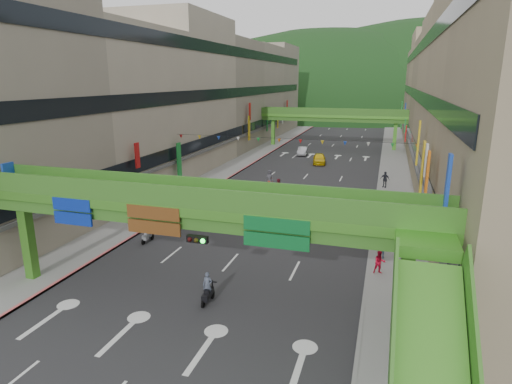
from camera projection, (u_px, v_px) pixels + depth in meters
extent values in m
plane|color=black|center=(133.00, 374.00, 18.28)|extent=(320.00, 320.00, 0.00)
cube|color=#28282B|center=(318.00, 162.00, 64.50)|extent=(18.00, 140.00, 0.02)
cube|color=gray|center=(249.00, 158.00, 67.59)|extent=(4.00, 140.00, 0.15)
cube|color=gray|center=(394.00, 166.00, 61.37)|extent=(4.00, 140.00, 0.15)
cube|color=#CC5959|center=(260.00, 159.00, 67.05)|extent=(0.20, 140.00, 0.18)
cube|color=gray|center=(381.00, 165.00, 61.90)|extent=(0.20, 140.00, 0.18)
cube|color=#9E937F|center=(200.00, 97.00, 67.44)|extent=(12.00, 95.00, 19.00)
cube|color=black|center=(237.00, 132.00, 67.09)|extent=(0.08, 90.25, 1.40)
cube|color=black|center=(236.00, 93.00, 65.55)|extent=(0.08, 90.25, 1.40)
cube|color=black|center=(236.00, 51.00, 64.01)|extent=(0.08, 90.25, 1.40)
cube|color=gray|center=(463.00, 100.00, 56.69)|extent=(12.00, 95.00, 19.00)
cube|color=black|center=(411.00, 138.00, 59.76)|extent=(0.08, 90.25, 1.40)
cube|color=black|center=(415.00, 94.00, 58.22)|extent=(0.08, 90.25, 1.40)
cube|color=black|center=(420.00, 48.00, 56.69)|extent=(0.08, 90.25, 1.40)
cube|color=#4C9E2D|center=(189.00, 207.00, 22.36)|extent=(28.00, 2.20, 0.50)
cube|color=#387223|center=(189.00, 217.00, 22.51)|extent=(28.00, 1.76, 0.70)
cube|color=#4C9E2D|center=(29.00, 243.00, 26.33)|extent=(0.60, 0.60, 4.80)
cube|color=#4C9E2D|center=(405.00, 294.00, 20.10)|extent=(0.60, 0.60, 4.80)
cube|color=#387223|center=(179.00, 197.00, 21.19)|extent=(28.00, 0.12, 1.10)
cube|color=#387223|center=(197.00, 187.00, 23.11)|extent=(28.00, 0.12, 1.10)
cube|color=navy|center=(72.00, 212.00, 23.35)|extent=(2.40, 0.12, 1.50)
cube|color=#593314|center=(154.00, 221.00, 21.94)|extent=(3.00, 0.12, 1.50)
cube|color=#0C5926|center=(276.00, 234.00, 20.10)|extent=(3.20, 0.12, 1.50)
cube|color=black|center=(197.00, 239.00, 21.26)|extent=(1.10, 0.28, 0.35)
cube|color=#4C9E2D|center=(332.00, 116.00, 76.89)|extent=(28.00, 2.20, 0.50)
cube|color=#387223|center=(332.00, 119.00, 77.04)|extent=(28.00, 1.76, 0.70)
cube|color=#4C9E2D|center=(273.00, 133.00, 80.86)|extent=(0.60, 0.60, 4.80)
cube|color=#4C9E2D|center=(395.00, 137.00, 74.64)|extent=(0.60, 0.60, 4.80)
cube|color=#387223|center=(332.00, 112.00, 75.72)|extent=(28.00, 0.12, 1.10)
cube|color=#387223|center=(333.00, 111.00, 77.65)|extent=(28.00, 0.12, 1.10)
ellipsoid|color=#1C4419|center=(324.00, 111.00, 170.42)|extent=(168.00, 140.00, 112.00)
ellipsoid|color=#1C4419|center=(427.00, 109.00, 177.58)|extent=(208.00, 176.00, 128.00)
cylinder|color=black|center=(290.00, 139.00, 44.42)|extent=(26.00, 0.03, 0.03)
cone|color=red|center=(181.00, 137.00, 48.03)|extent=(0.36, 0.36, 0.40)
cone|color=gold|center=(200.00, 137.00, 47.38)|extent=(0.36, 0.36, 0.40)
cone|color=#193FB2|center=(219.00, 138.00, 46.74)|extent=(0.36, 0.36, 0.40)
cone|color=silver|center=(238.00, 139.00, 46.10)|extent=(0.36, 0.36, 0.40)
cone|color=#198C33|center=(258.00, 140.00, 45.45)|extent=(0.36, 0.36, 0.40)
cone|color=orange|center=(279.00, 141.00, 44.81)|extent=(0.36, 0.36, 0.40)
cone|color=red|center=(300.00, 142.00, 44.17)|extent=(0.36, 0.36, 0.40)
cone|color=gold|center=(322.00, 142.00, 43.52)|extent=(0.36, 0.36, 0.40)
cone|color=#193FB2|center=(345.00, 143.00, 42.88)|extent=(0.36, 0.36, 0.40)
cone|color=silver|center=(368.00, 144.00, 42.24)|extent=(0.36, 0.36, 0.40)
cone|color=#198C33|center=(392.00, 145.00, 41.59)|extent=(0.36, 0.36, 0.40)
cone|color=orange|center=(417.00, 146.00, 40.95)|extent=(0.36, 0.36, 0.40)
cube|color=black|center=(208.00, 294.00, 23.94)|extent=(0.48, 1.33, 0.35)
cube|color=black|center=(208.00, 290.00, 23.88)|extent=(0.35, 0.58, 0.18)
cube|color=black|center=(212.00, 282.00, 24.30)|extent=(0.55, 0.11, 0.06)
cylinder|color=black|center=(213.00, 294.00, 24.51)|extent=(0.15, 0.51, 0.50)
cylinder|color=black|center=(203.00, 303.00, 23.53)|extent=(0.15, 0.51, 0.50)
imported|color=#464E60|center=(207.00, 285.00, 23.80)|extent=(0.58, 0.41, 1.50)
cube|color=black|center=(279.00, 194.00, 44.81)|extent=(0.44, 1.32, 0.35)
cube|color=black|center=(279.00, 192.00, 44.75)|extent=(0.34, 0.57, 0.18)
cube|color=black|center=(280.00, 188.00, 45.20)|extent=(0.55, 0.10, 0.06)
cylinder|color=black|center=(280.00, 195.00, 45.41)|extent=(0.14, 0.51, 0.50)
cylinder|color=black|center=(278.00, 198.00, 44.37)|extent=(0.14, 0.51, 0.50)
imported|color=maroon|center=(279.00, 187.00, 44.63)|extent=(0.93, 0.75, 1.82)
cube|color=gray|center=(148.00, 235.00, 32.90)|extent=(0.50, 1.33, 0.35)
cube|color=gray|center=(147.00, 232.00, 32.84)|extent=(0.36, 0.58, 0.18)
cube|color=gray|center=(152.00, 227.00, 33.26)|extent=(0.55, 0.12, 0.06)
cylinder|color=black|center=(152.00, 237.00, 33.46)|extent=(0.16, 0.51, 0.50)
cylinder|color=black|center=(143.00, 241.00, 32.49)|extent=(0.16, 0.51, 0.50)
imported|color=#262B39|center=(147.00, 227.00, 32.73)|extent=(1.07, 0.54, 1.75)
cube|color=maroon|center=(270.00, 183.00, 49.30)|extent=(0.38, 1.31, 0.35)
cube|color=maroon|center=(270.00, 181.00, 49.23)|extent=(0.31, 0.56, 0.18)
cube|color=maroon|center=(271.00, 178.00, 49.68)|extent=(0.55, 0.07, 0.06)
cylinder|color=black|center=(271.00, 185.00, 49.89)|extent=(0.11, 0.50, 0.50)
cylinder|color=black|center=(268.00, 187.00, 48.86)|extent=(0.11, 0.50, 0.50)
imported|color=#414048|center=(270.00, 178.00, 49.12)|extent=(0.88, 0.58, 1.78)
cube|color=black|center=(368.00, 233.00, 33.45)|extent=(1.32, 0.42, 0.35)
cube|color=black|center=(368.00, 230.00, 33.38)|extent=(0.56, 0.33, 0.18)
cube|color=black|center=(376.00, 228.00, 33.14)|extent=(0.09, 0.55, 0.06)
cylinder|color=black|center=(375.00, 237.00, 33.34)|extent=(0.50, 0.13, 0.50)
cylinder|color=black|center=(361.00, 236.00, 33.70)|extent=(0.50, 0.13, 0.50)
cube|color=black|center=(369.00, 224.00, 35.48)|extent=(1.32, 0.42, 0.35)
cube|color=black|center=(370.00, 221.00, 35.42)|extent=(0.56, 0.33, 0.18)
cube|color=black|center=(377.00, 219.00, 35.17)|extent=(0.09, 0.55, 0.06)
cylinder|color=black|center=(376.00, 228.00, 35.38)|extent=(0.50, 0.13, 0.50)
cylinder|color=black|center=(362.00, 227.00, 35.74)|extent=(0.50, 0.13, 0.50)
cube|color=black|center=(371.00, 216.00, 37.51)|extent=(1.32, 0.42, 0.35)
cube|color=black|center=(371.00, 213.00, 37.45)|extent=(0.56, 0.33, 0.18)
cube|color=black|center=(377.00, 211.00, 37.20)|extent=(0.09, 0.55, 0.06)
cylinder|color=black|center=(377.00, 220.00, 37.41)|extent=(0.50, 0.13, 0.50)
cylinder|color=black|center=(364.00, 219.00, 37.77)|extent=(0.50, 0.13, 0.50)
cube|color=black|center=(372.00, 209.00, 39.55)|extent=(1.32, 0.42, 0.35)
cube|color=black|center=(372.00, 207.00, 39.48)|extent=(0.56, 0.33, 0.18)
cube|color=black|center=(378.00, 205.00, 39.24)|extent=(0.09, 0.55, 0.06)
cylinder|color=black|center=(377.00, 213.00, 39.44)|extent=(0.50, 0.13, 0.50)
cylinder|color=black|center=(365.00, 212.00, 39.80)|extent=(0.50, 0.13, 0.50)
imported|color=#B9BAC2|center=(303.00, 151.00, 70.71)|extent=(1.58, 4.12, 1.34)
imported|color=yellow|center=(319.00, 159.00, 63.30)|extent=(2.52, 4.76, 1.54)
imported|color=red|center=(379.00, 264.00, 27.26)|extent=(0.87, 0.77, 1.51)
imported|color=#21232A|center=(385.00, 181.00, 49.00)|extent=(1.17, 0.78, 1.85)
imported|color=#31405D|center=(382.00, 249.00, 29.61)|extent=(0.83, 0.60, 1.63)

